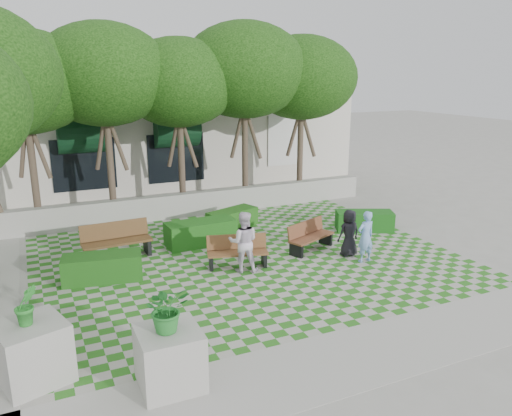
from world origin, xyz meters
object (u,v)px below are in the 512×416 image
hedge_midright (232,219)px  hedge_midleft (201,233)px  planter_front (169,346)px  planter_back (32,349)px  hedge_east (364,221)px  person_blue (366,237)px  bench_mid (237,252)px  bench_east (310,237)px  person_dark (349,233)px  bench_west (117,241)px  hedge_west (103,268)px  person_white (243,242)px

hedge_midright → hedge_midleft: bearing=-142.4°
planter_front → planter_back: size_ratio=1.03×
hedge_midright → planter_front: size_ratio=0.98×
hedge_midright → hedge_east: bearing=-28.6°
person_blue → bench_mid: bearing=-23.5°
bench_mid → person_blue: person_blue is taller
bench_east → person_blue: person_blue is taller
person_dark → bench_mid: bearing=-10.6°
bench_east → bench_mid: size_ratio=1.00×
person_blue → person_dark: 0.64m
bench_mid → hedge_east: 5.49m
hedge_east → person_blue: (-1.82, -2.46, 0.43)m
bench_west → hedge_west: size_ratio=1.00×
bench_west → hedge_midright: (4.26, 1.29, -0.18)m
hedge_west → person_dark: 7.15m
bench_east → hedge_west: 6.24m
bench_east → hedge_midright: (-1.33, 3.15, -0.11)m
bench_west → person_dark: person_dark is taller
bench_west → bench_east: bearing=-21.2°
hedge_midright → planter_front: bearing=-119.0°
hedge_east → planter_front: size_ratio=1.02×
bench_east → planter_front: planter_front is taller
planter_back → person_blue: bearing=14.3°
bench_west → hedge_west: 1.71m
bench_west → hedge_midleft: bearing=-1.5°
bench_mid → hedge_midright: bench_mid is taller
bench_west → person_dark: size_ratio=1.43×
hedge_midleft → person_blue: 5.21m
hedge_midright → hedge_west: (-4.90, -2.87, 0.03)m
bench_west → hedge_west: bench_west is taller
hedge_midright → planter_back: 9.68m
bench_mid → hedge_east: bench_mid is taller
bench_west → person_blue: person_blue is taller
hedge_midleft → bench_east: bearing=-33.3°
hedge_west → person_blue: (7.17, -1.83, 0.41)m
hedge_midleft → person_blue: (3.87, -3.47, 0.38)m
bench_west → hedge_east: 8.41m
hedge_midleft → planter_back: bearing=-131.6°
hedge_west → planter_back: planter_back is taller
person_blue → person_white: person_white is taller
bench_west → hedge_west: bearing=-114.9°
hedge_midleft → person_dark: size_ratio=1.55×
hedge_west → person_white: person_white is taller
bench_east → hedge_midleft: 3.50m
hedge_east → hedge_west: (-9.00, -0.63, 0.02)m
hedge_midright → hedge_west: 5.68m
bench_mid → bench_east: bearing=22.3°
hedge_west → person_blue: person_blue is taller
hedge_midleft → hedge_midright: bearing=37.6°
person_dark → hedge_west: bearing=-10.0°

